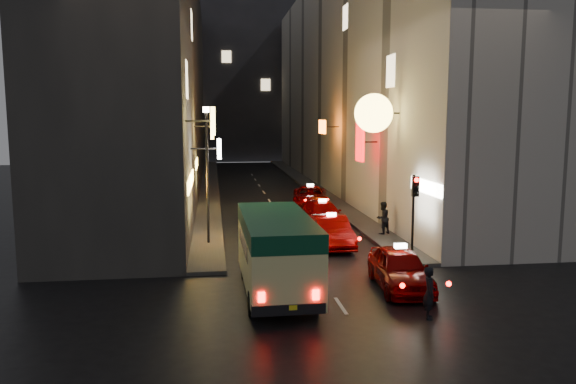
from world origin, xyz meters
name	(u,v)px	position (x,y,z in m)	size (l,w,h in m)	color
ground	(377,360)	(0.00, 0.00, 0.00)	(120.00, 120.00, 0.00)	black
building_left	(160,78)	(-8.00, 33.99, 9.00)	(7.46, 52.00, 18.00)	#363431
building_right	(355,80)	(8.00, 33.99, 9.00)	(8.20, 52.00, 18.00)	#ACA79D
building_far	(240,79)	(0.00, 66.00, 11.00)	(30.00, 10.00, 22.00)	#36353B
sidewalk_left	(210,187)	(-4.25, 34.00, 0.07)	(1.50, 52.00, 0.15)	#413E3C
sidewalk_right	(310,186)	(4.25, 34.00, 0.07)	(1.50, 52.00, 0.15)	#413E3C
minibus	(276,245)	(-1.89, 5.44, 1.69)	(2.27, 6.25, 2.68)	#E1DF8C
taxi_near	(400,265)	(2.44, 5.51, 0.83)	(2.49, 5.36, 1.83)	#730000
taxi_second	(331,229)	(1.41, 12.12, 0.81)	(2.11, 5.12, 1.80)	#730000
taxi_third	(323,212)	(1.95, 16.92, 0.77)	(2.40, 5.00, 1.71)	#730000
taxi_far	(310,195)	(2.40, 23.45, 0.79)	(2.79, 5.24, 1.76)	#730000
pedestrian_crossing	(430,289)	(2.35, 2.60, 0.88)	(0.58, 0.37, 1.77)	black
pedestrian_sidewalk	(383,216)	(4.36, 13.78, 1.07)	(0.69, 0.43, 1.83)	black
traffic_light	(415,199)	(4.00, 8.47, 2.69)	(0.26, 0.43, 3.50)	black
lamp_post	(207,166)	(-4.20, 13.00, 3.72)	(0.28, 0.28, 6.22)	black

